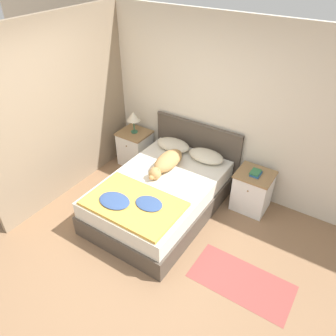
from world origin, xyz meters
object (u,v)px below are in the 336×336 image
(bed, at_px, (160,196))
(book_stack, at_px, (256,173))
(nightstand_right, at_px, (252,191))
(pillow_right, at_px, (206,156))
(pillow_left, at_px, (173,145))
(table_lamp, at_px, (133,117))
(nightstand_left, at_px, (135,148))
(dog, at_px, (167,162))

(bed, distance_m, book_stack, 1.37)
(nightstand_right, height_order, pillow_right, pillow_right)
(pillow_left, xyz_separation_m, table_lamp, (-0.77, -0.00, 0.27))
(pillow_right, bearing_deg, nightstand_left, -179.58)
(nightstand_left, height_order, pillow_left, pillow_left)
(nightstand_left, distance_m, book_stack, 2.15)
(dog, height_order, table_lamp, table_lamp)
(book_stack, distance_m, table_lamp, 2.14)
(nightstand_right, relative_size, dog, 0.73)
(nightstand_left, xyz_separation_m, table_lamp, (0.00, 0.01, 0.58))
(bed, height_order, table_lamp, table_lamp)
(pillow_right, distance_m, dog, 0.62)
(nightstand_left, bearing_deg, pillow_left, 0.73)
(nightstand_right, xyz_separation_m, pillow_right, (-0.77, 0.01, 0.31))
(nightstand_left, relative_size, book_stack, 3.18)
(nightstand_right, bearing_deg, pillow_right, 179.27)
(nightstand_right, bearing_deg, dog, -157.21)
(bed, height_order, pillow_left, pillow_left)
(bed, bearing_deg, book_stack, 36.37)
(pillow_left, bearing_deg, bed, -70.13)
(pillow_right, xyz_separation_m, dog, (-0.38, -0.49, 0.03))
(nightstand_right, distance_m, table_lamp, 2.20)
(bed, xyz_separation_m, nightstand_right, (1.06, 0.79, 0.04))
(bed, xyz_separation_m, dog, (-0.09, 0.31, 0.38))
(bed, xyz_separation_m, pillow_left, (-0.29, 0.80, 0.35))
(table_lamp, bearing_deg, bed, -36.90)
(bed, relative_size, dog, 2.45)
(bed, bearing_deg, pillow_right, 70.13)
(dog, bearing_deg, pillow_left, 111.93)
(pillow_right, bearing_deg, nightstand_right, -0.73)
(pillow_right, distance_m, book_stack, 0.77)
(pillow_left, height_order, table_lamp, table_lamp)
(nightstand_right, xyz_separation_m, dog, (-1.15, -0.48, 0.34))
(nightstand_left, bearing_deg, bed, -36.64)
(pillow_right, bearing_deg, bed, -109.87)
(nightstand_left, distance_m, nightstand_right, 2.12)
(nightstand_right, bearing_deg, bed, -143.36)
(nightstand_right, relative_size, pillow_left, 1.11)
(bed, bearing_deg, pillow_left, 109.87)
(pillow_right, height_order, table_lamp, table_lamp)
(pillow_left, bearing_deg, pillow_right, 0.00)
(pillow_right, bearing_deg, table_lamp, -179.90)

